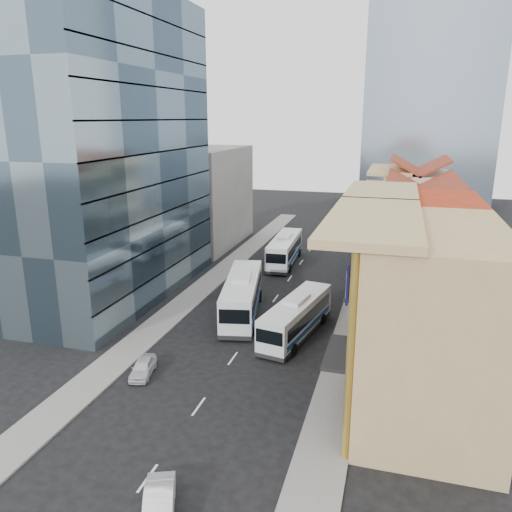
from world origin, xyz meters
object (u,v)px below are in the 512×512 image
(shophouse_tan, at_px, (430,322))
(sedan_right, at_px, (159,505))
(bus_left_near, at_px, (242,295))
(sedan_left, at_px, (143,367))
(bus_left_far, at_px, (285,249))
(bus_right, at_px, (296,316))
(office_tower, at_px, (105,151))

(shophouse_tan, bearing_deg, sedan_right, -132.81)
(bus_left_near, bearing_deg, sedan_right, -93.09)
(sedan_left, bearing_deg, bus_left_near, 62.03)
(bus_left_far, height_order, sedan_left, bus_left_far)
(bus_right, bearing_deg, bus_left_near, 162.26)
(bus_left_far, distance_m, bus_right, 22.16)
(bus_left_near, bearing_deg, office_tower, 159.81)
(sedan_left, bearing_deg, bus_right, 33.32)
(bus_left_near, height_order, sedan_left, bus_left_near)
(shophouse_tan, height_order, sedan_left, shophouse_tan)
(bus_left_near, distance_m, bus_right, 6.72)
(office_tower, bearing_deg, shophouse_tan, -24.30)
(shophouse_tan, bearing_deg, bus_left_near, 143.67)
(bus_left_far, relative_size, sedan_right, 2.98)
(bus_left_far, xyz_separation_m, bus_right, (5.90, -21.36, -0.13))
(office_tower, height_order, sedan_right, office_tower)
(sedan_right, bearing_deg, bus_right, 62.18)
(sedan_right, bearing_deg, bus_left_far, 72.76)
(sedan_left, bearing_deg, sedan_right, -71.54)
(bus_left_near, bearing_deg, shophouse_tan, -48.04)
(shophouse_tan, bearing_deg, office_tower, 155.70)
(bus_left_far, height_order, sedan_right, bus_left_far)
(bus_right, height_order, sedan_right, bus_right)
(office_tower, height_order, sedan_left, office_tower)
(bus_left_far, relative_size, bus_right, 1.07)
(bus_left_near, xyz_separation_m, bus_left_far, (0.00, 18.17, -0.12))
(sedan_left, distance_m, sedan_right, 13.99)
(office_tower, distance_m, bus_right, 25.33)
(sedan_right, bearing_deg, sedan_left, 99.12)
(shophouse_tan, relative_size, bus_right, 1.27)
(bus_left_near, relative_size, bus_left_far, 1.06)
(bus_left_near, relative_size, bus_right, 1.14)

